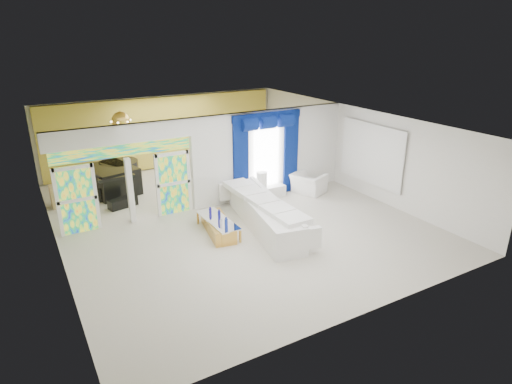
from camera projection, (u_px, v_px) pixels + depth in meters
floor at (229, 215)px, 13.81m from camera, size 12.00×12.00×0.00m
dividing_wall at (271, 153)px, 15.09m from camera, size 5.70×0.18×3.00m
dividing_header at (121, 134)px, 12.34m from camera, size 4.30×0.18×0.55m
stained_panel_left at (77, 200)px, 12.28m from camera, size 0.95×0.04×2.00m
stained_panel_right at (173, 183)px, 13.61m from camera, size 0.95×0.04×2.00m
stained_transom at (123, 150)px, 12.51m from camera, size 4.00×0.05×0.35m
window_pane at (266, 156)px, 14.91m from camera, size 1.00×0.02×2.30m
blue_drape_left at (241, 161)px, 14.44m from camera, size 0.55×0.10×2.80m
blue_drape_right at (291, 153)px, 15.37m from camera, size 0.55×0.10×2.80m
blue_pelmet at (267, 116)px, 14.41m from camera, size 2.60×0.12×0.25m
wall_mirror at (372, 154)px, 14.75m from camera, size 0.04×2.70×1.90m
gold_curtains at (165, 132)px, 18.08m from camera, size 9.70×0.12×2.90m
white_sofa at (264, 214)px, 12.81m from camera, size 1.65×4.34×0.81m
coffee_table at (218, 226)px, 12.50m from camera, size 0.92×1.89×0.40m
console_table at (269, 192)px, 15.17m from camera, size 1.18×0.40×0.39m
table_lamp at (262, 180)px, 14.86m from camera, size 0.36×0.36×0.58m
armchair at (309, 183)px, 15.53m from camera, size 1.30×1.38×0.71m
grand_piano at (111, 180)px, 15.53m from camera, size 1.87×2.19×0.95m
piano_bench at (123, 203)px, 14.34m from camera, size 0.99×0.58×0.31m
tv_console at (59, 196)px, 14.31m from camera, size 0.53×0.49×0.75m
chandelier at (121, 121)px, 14.57m from camera, size 0.60×0.60×0.60m
decanters at (220, 219)px, 12.27m from camera, size 0.17×1.16×0.26m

